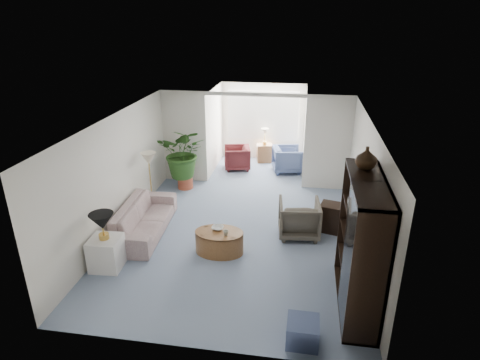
% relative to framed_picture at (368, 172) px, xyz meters
% --- Properties ---
extents(floor, '(6.00, 6.00, 0.00)m').
position_rel_framed_picture_xyz_m(floor, '(-2.46, 0.10, -1.70)').
color(floor, '#8190AB').
rests_on(floor, ground).
extents(sunroom_floor, '(2.60, 2.60, 0.00)m').
position_rel_framed_picture_xyz_m(sunroom_floor, '(-2.46, 4.20, -1.70)').
color(sunroom_floor, '#8190AB').
rests_on(sunroom_floor, ground).
extents(back_pier_left, '(1.20, 0.12, 2.50)m').
position_rel_framed_picture_xyz_m(back_pier_left, '(-4.36, 3.10, -0.45)').
color(back_pier_left, white).
rests_on(back_pier_left, ground).
extents(back_pier_right, '(1.20, 0.12, 2.50)m').
position_rel_framed_picture_xyz_m(back_pier_right, '(-0.56, 3.10, -0.45)').
color(back_pier_right, white).
rests_on(back_pier_right, ground).
extents(back_header, '(2.60, 0.12, 0.10)m').
position_rel_framed_picture_xyz_m(back_header, '(-2.46, 3.10, 0.75)').
color(back_header, white).
rests_on(back_header, back_pier_left).
extents(window_pane, '(2.20, 0.02, 1.50)m').
position_rel_framed_picture_xyz_m(window_pane, '(-2.46, 5.28, -0.30)').
color(window_pane, white).
extents(window_blinds, '(2.20, 0.02, 1.50)m').
position_rel_framed_picture_xyz_m(window_blinds, '(-2.46, 5.25, -0.30)').
color(window_blinds, white).
extents(framed_picture, '(0.04, 0.50, 0.40)m').
position_rel_framed_picture_xyz_m(framed_picture, '(0.00, 0.00, 0.00)').
color(framed_picture, beige).
extents(sofa, '(0.99, 2.27, 0.65)m').
position_rel_framed_picture_xyz_m(sofa, '(-4.43, 0.12, -1.38)').
color(sofa, beige).
rests_on(sofa, ground).
extents(end_table, '(0.58, 0.58, 0.60)m').
position_rel_framed_picture_xyz_m(end_table, '(-4.63, -1.23, -1.40)').
color(end_table, white).
rests_on(end_table, ground).
extents(table_lamp, '(0.44, 0.44, 0.30)m').
position_rel_framed_picture_xyz_m(table_lamp, '(-4.63, -1.23, -0.75)').
color(table_lamp, black).
rests_on(table_lamp, end_table).
extents(floor_lamp, '(0.36, 0.36, 0.28)m').
position_rel_framed_picture_xyz_m(floor_lamp, '(-4.69, 1.30, -0.45)').
color(floor_lamp, '#F1E3C0').
rests_on(floor_lamp, ground).
extents(coffee_table, '(0.97, 0.97, 0.45)m').
position_rel_framed_picture_xyz_m(coffee_table, '(-2.69, -0.41, -1.47)').
color(coffee_table, brown).
rests_on(coffee_table, ground).
extents(coffee_bowl, '(0.24, 0.24, 0.06)m').
position_rel_framed_picture_xyz_m(coffee_bowl, '(-2.74, -0.31, -1.22)').
color(coffee_bowl, silver).
rests_on(coffee_bowl, coffee_table).
extents(coffee_cup, '(0.11, 0.11, 0.10)m').
position_rel_framed_picture_xyz_m(coffee_cup, '(-2.54, -0.51, -1.20)').
color(coffee_cup, '#B7B5A0').
rests_on(coffee_cup, coffee_table).
extents(wingback_chair, '(0.91, 0.93, 0.78)m').
position_rel_framed_picture_xyz_m(wingback_chair, '(-1.18, 0.52, -1.31)').
color(wingback_chair, '#575044').
rests_on(wingback_chair, ground).
extents(side_table_dark, '(0.60, 0.52, 0.62)m').
position_rel_framed_picture_xyz_m(side_table_dark, '(-0.48, 0.82, -1.39)').
color(side_table_dark, black).
rests_on(side_table_dark, ground).
extents(entertainment_cabinet, '(0.52, 1.93, 2.15)m').
position_rel_framed_picture_xyz_m(entertainment_cabinet, '(-0.23, -1.54, -0.63)').
color(entertainment_cabinet, black).
rests_on(entertainment_cabinet, ground).
extents(cabinet_urn, '(0.33, 0.33, 0.35)m').
position_rel_framed_picture_xyz_m(cabinet_urn, '(-0.23, -1.04, 0.62)').
color(cabinet_urn, '#301F10').
rests_on(cabinet_urn, entertainment_cabinet).
extents(ottoman, '(0.46, 0.46, 0.36)m').
position_rel_framed_picture_xyz_m(ottoman, '(-1.05, -2.54, -1.52)').
color(ottoman, '#4A597F').
rests_on(ottoman, ground).
extents(plant_pot, '(0.40, 0.40, 0.32)m').
position_rel_framed_picture_xyz_m(plant_pot, '(-4.23, 2.56, -1.54)').
color(plant_pot, '#AE4C32').
rests_on(plant_pot, ground).
extents(house_plant, '(1.23, 1.07, 1.37)m').
position_rel_framed_picture_xyz_m(house_plant, '(-4.23, 2.56, -0.70)').
color(house_plant, '#29521C').
rests_on(house_plant, plant_pot).
extents(sunroom_chair_blue, '(0.97, 0.95, 0.75)m').
position_rel_framed_picture_xyz_m(sunroom_chair_blue, '(-1.61, 4.22, -1.33)').
color(sunroom_chair_blue, '#4A597F').
rests_on(sunroom_chair_blue, ground).
extents(sunroom_chair_maroon, '(0.90, 0.88, 0.69)m').
position_rel_framed_picture_xyz_m(sunroom_chair_maroon, '(-3.11, 4.22, -1.35)').
color(sunroom_chair_maroon, '#5B1F21').
rests_on(sunroom_chair_maroon, ground).
extents(sunroom_table, '(0.52, 0.44, 0.56)m').
position_rel_framed_picture_xyz_m(sunroom_table, '(-2.36, 4.97, -1.42)').
color(sunroom_table, brown).
rests_on(sunroom_table, ground).
extents(shelf_clutter, '(0.30, 1.19, 1.06)m').
position_rel_framed_picture_xyz_m(shelf_clutter, '(-0.28, -1.65, -0.61)').
color(shelf_clutter, '#504E4B').
rests_on(shelf_clutter, entertainment_cabinet).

